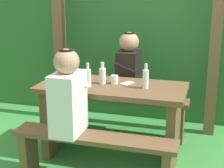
# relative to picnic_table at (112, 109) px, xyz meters

# --- Properties ---
(ground_plane) EXTENTS (12.00, 12.00, 0.00)m
(ground_plane) POSITION_rel_picnic_table_xyz_m (0.00, 0.00, -0.51)
(ground_plane) COLOR #398B3D
(hedge_backdrop) EXTENTS (6.40, 0.94, 2.01)m
(hedge_backdrop) POSITION_rel_picnic_table_xyz_m (0.00, 1.61, 0.50)
(hedge_backdrop) COLOR #2C682F
(hedge_backdrop) RESTS_ON ground_plane
(pergola_post_left) EXTENTS (0.12, 0.12, 2.05)m
(pergola_post_left) POSITION_rel_picnic_table_xyz_m (-0.92, 0.85, 0.52)
(pergola_post_left) COLOR brown
(pergola_post_left) RESTS_ON ground_plane
(pergola_post_right) EXTENTS (0.12, 0.12, 2.05)m
(pergola_post_right) POSITION_rel_picnic_table_xyz_m (0.92, 0.85, 0.52)
(pergola_post_right) COLOR brown
(pergola_post_right) RESTS_ON ground_plane
(picnic_table) EXTENTS (1.40, 0.64, 0.75)m
(picnic_table) POSITION_rel_picnic_table_xyz_m (0.00, 0.00, 0.00)
(picnic_table) COLOR brown
(picnic_table) RESTS_ON ground_plane
(bench_near) EXTENTS (1.40, 0.24, 0.46)m
(bench_near) POSITION_rel_picnic_table_xyz_m (0.00, -0.54, -0.18)
(bench_near) COLOR brown
(bench_near) RESTS_ON ground_plane
(bench_far) EXTENTS (1.40, 0.24, 0.46)m
(bench_far) POSITION_rel_picnic_table_xyz_m (0.00, 0.54, -0.18)
(bench_far) COLOR brown
(bench_far) RESTS_ON ground_plane
(person_white_shirt) EXTENTS (0.25, 0.35, 0.72)m
(person_white_shirt) POSITION_rel_picnic_table_xyz_m (-0.22, -0.54, 0.29)
(person_white_shirt) COLOR white
(person_white_shirt) RESTS_ON bench_near
(person_black_coat) EXTENTS (0.25, 0.35, 0.72)m
(person_black_coat) POSITION_rel_picnic_table_xyz_m (0.03, 0.54, 0.29)
(person_black_coat) COLOR black
(person_black_coat) RESTS_ON bench_far
(drinking_glass) EXTENTS (0.07, 0.07, 0.08)m
(drinking_glass) POSITION_rel_picnic_table_xyz_m (0.01, 0.06, 0.28)
(drinking_glass) COLOR silver
(drinking_glass) RESTS_ON picnic_table
(bottle_left) EXTENTS (0.07, 0.07, 0.21)m
(bottle_left) POSITION_rel_picnic_table_xyz_m (-0.10, 0.02, 0.33)
(bottle_left) COLOR silver
(bottle_left) RESTS_ON picnic_table
(bottle_right) EXTENTS (0.06, 0.06, 0.23)m
(bottle_right) POSITION_rel_picnic_table_xyz_m (-0.20, -0.12, 0.33)
(bottle_right) COLOR silver
(bottle_right) RESTS_ON picnic_table
(bottle_center) EXTENTS (0.06, 0.06, 0.23)m
(bottle_center) POSITION_rel_picnic_table_xyz_m (0.33, -0.01, 0.34)
(bottle_center) COLOR silver
(bottle_center) RESTS_ON picnic_table
(cell_phone) EXTENTS (0.13, 0.16, 0.01)m
(cell_phone) POSITION_rel_picnic_table_xyz_m (0.12, 0.09, 0.24)
(cell_phone) COLOR silver
(cell_phone) RESTS_ON picnic_table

